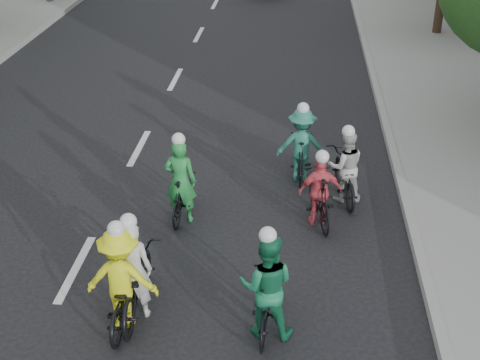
# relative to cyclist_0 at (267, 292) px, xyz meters

# --- Properties ---
(ground) EXTENTS (120.00, 120.00, 0.00)m
(ground) POSITION_rel_cyclist_0_xyz_m (-3.42, 1.31, -0.71)
(ground) COLOR black
(ground) RESTS_ON ground
(sidewalk_right) EXTENTS (4.00, 80.00, 0.15)m
(sidewalk_right) POSITION_rel_cyclist_0_xyz_m (4.58, 11.31, -0.64)
(sidewalk_right) COLOR gray
(sidewalk_right) RESTS_ON ground
(curb_right) EXTENTS (0.18, 80.00, 0.18)m
(curb_right) POSITION_rel_cyclist_0_xyz_m (2.63, 11.31, -0.62)
(curb_right) COLOR #999993
(curb_right) RESTS_ON ground
(cyclist_0) EXTENTS (0.87, 1.66, 1.88)m
(cyclist_0) POSITION_rel_cyclist_0_xyz_m (0.00, 0.00, 0.00)
(cyclist_0) COLOR black
(cyclist_0) RESTS_ON ground
(cyclist_1) EXTENTS (0.89, 1.81, 1.58)m
(cyclist_1) POSITION_rel_cyclist_0_xyz_m (0.85, 3.30, -0.12)
(cyclist_1) COLOR black
(cyclist_1) RESTS_ON ground
(cyclist_2) EXTENTS (1.06, 1.62, 1.79)m
(cyclist_2) POSITION_rel_cyclist_0_xyz_m (0.47, 5.12, -0.02)
(cyclist_2) COLOR black
(cyclist_2) RESTS_ON ground
(cyclist_3) EXTENTS (0.72, 1.97, 1.84)m
(cyclist_3) POSITION_rel_cyclist_0_xyz_m (-2.08, 0.28, -0.11)
(cyclist_3) COLOR black
(cyclist_3) RESTS_ON ground
(cyclist_4) EXTENTS (0.65, 1.54, 1.86)m
(cyclist_4) POSITION_rel_cyclist_0_xyz_m (-1.83, 3.19, -0.07)
(cyclist_4) COLOR black
(cyclist_4) RESTS_ON ground
(cyclist_5) EXTENTS (1.10, 1.82, 1.85)m
(cyclist_5) POSITION_rel_cyclist_0_xyz_m (-2.20, 0.01, -0.03)
(cyclist_5) COLOR black
(cyclist_5) RESTS_ON ground
(cyclist_6) EXTENTS (0.92, 1.94, 1.67)m
(cyclist_6) POSITION_rel_cyclist_0_xyz_m (1.38, 4.31, -0.12)
(cyclist_6) COLOR black
(cyclist_6) RESTS_ON ground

